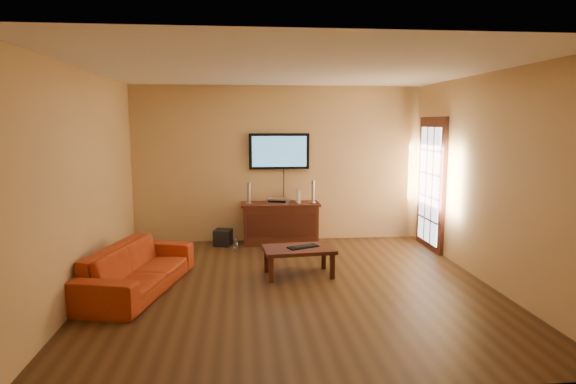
{
  "coord_description": "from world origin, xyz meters",
  "views": [
    {
      "loc": [
        -0.64,
        -5.85,
        2.06
      ],
      "look_at": [
        0.01,
        0.8,
        1.1
      ],
      "focal_mm": 30.0,
      "sensor_mm": 36.0,
      "label": 1
    }
  ],
  "objects": [
    {
      "name": "ground_plane",
      "position": [
        0.0,
        0.0,
        0.0
      ],
      "size": [
        5.0,
        5.0,
        0.0
      ],
      "primitive_type": "plane",
      "color": "#36210F",
      "rests_on": "ground"
    },
    {
      "name": "av_receiver",
      "position": [
        -0.01,
        2.26,
        0.75
      ],
      "size": [
        0.42,
        0.36,
        0.08
      ],
      "primitive_type": "cube",
      "rotation": [
        0.0,
        0.0,
        -0.33
      ],
      "color": "silver",
      "rests_on": "media_console"
    },
    {
      "name": "speaker_left",
      "position": [
        -0.52,
        2.28,
        0.87
      ],
      "size": [
        0.1,
        0.1,
        0.35
      ],
      "color": "silver",
      "rests_on": "media_console"
    },
    {
      "name": "subwoofer",
      "position": [
        -0.97,
        2.17,
        0.14
      ],
      "size": [
        0.33,
        0.33,
        0.27
      ],
      "primitive_type": "cube",
      "rotation": [
        0.0,
        0.0,
        -0.26
      ],
      "color": "black",
      "rests_on": "ground"
    },
    {
      "name": "media_console",
      "position": [
        0.02,
        2.24,
        0.35
      ],
      "size": [
        1.34,
        0.51,
        0.7
      ],
      "color": "#39160D",
      "rests_on": "ground"
    },
    {
      "name": "television",
      "position": [
        0.02,
        2.45,
        1.58
      ],
      "size": [
        1.04,
        0.08,
        0.62
      ],
      "color": "black",
      "rests_on": "ground"
    },
    {
      "name": "speaker_right",
      "position": [
        0.58,
        2.21,
        0.88
      ],
      "size": [
        0.1,
        0.1,
        0.38
      ],
      "color": "silver",
      "rests_on": "media_console"
    },
    {
      "name": "bottle",
      "position": [
        -0.75,
        1.82,
        0.1
      ],
      "size": [
        0.08,
        0.08,
        0.22
      ],
      "color": "white",
      "rests_on": "ground"
    },
    {
      "name": "keyboard",
      "position": [
        0.18,
        0.44,
        0.4
      ],
      "size": [
        0.45,
        0.32,
        0.03
      ],
      "color": "black",
      "rests_on": "coffee_table"
    },
    {
      "name": "coffee_table",
      "position": [
        0.12,
        0.44,
        0.33
      ],
      "size": [
        0.99,
        0.65,
        0.39
      ],
      "color": "#39160D",
      "rests_on": "ground"
    },
    {
      "name": "french_door",
      "position": [
        2.46,
        1.7,
        1.05
      ],
      "size": [
        0.07,
        1.02,
        2.22
      ],
      "color": "#39160D",
      "rests_on": "ground"
    },
    {
      "name": "sofa",
      "position": [
        -1.93,
        0.04,
        0.38
      ],
      "size": [
        1.01,
        2.02,
        0.76
      ],
      "primitive_type": "imported",
      "rotation": [
        0.0,
        0.0,
        1.33
      ],
      "color": "#A33412",
      "rests_on": "ground"
    },
    {
      "name": "game_console",
      "position": [
        0.33,
        2.25,
        0.82
      ],
      "size": [
        0.07,
        0.17,
        0.23
      ],
      "primitive_type": "cube",
      "rotation": [
        0.0,
        0.0,
        0.14
      ],
      "color": "white",
      "rests_on": "media_console"
    },
    {
      "name": "room_walls",
      "position": [
        0.0,
        0.62,
        1.69
      ],
      "size": [
        5.0,
        5.0,
        5.0
      ],
      "color": "tan",
      "rests_on": "ground"
    }
  ]
}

